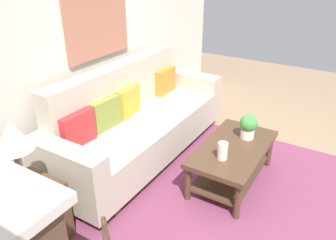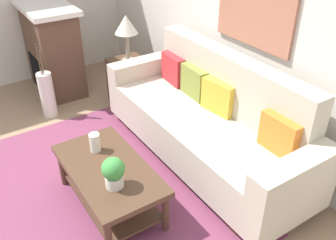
{
  "view_description": "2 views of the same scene",
  "coord_description": "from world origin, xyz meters",
  "px_view_note": "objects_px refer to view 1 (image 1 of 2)",
  "views": [
    {
      "loc": [
        -2.51,
        -0.36,
        2.14
      ],
      "look_at": [
        -0.03,
        1.15,
        0.68
      ],
      "focal_mm": 35.11,
      "sensor_mm": 36.0,
      "label": 1
    },
    {
      "loc": [
        2.51,
        -0.34,
        2.38
      ],
      "look_at": [
        0.19,
        1.17,
        0.65
      ],
      "focal_mm": 39.6,
      "sensor_mm": 36.0,
      "label": 2
    }
  ],
  "objects_px": {
    "throw_pillow_orange": "(164,81)",
    "table_lamp": "(12,139)",
    "coffee_table": "(233,156)",
    "side_table": "(32,217)",
    "potted_plant_tabletop": "(248,126)",
    "throw_pillow_olive": "(105,114)",
    "framed_painting": "(98,22)",
    "throw_pillow_crimson": "(77,129)",
    "tabletop_vase": "(223,151)",
    "throw_pillow_mustard": "(128,101)",
    "couch": "(138,123)"
  },
  "relations": [
    {
      "from": "throw_pillow_orange",
      "to": "table_lamp",
      "type": "height_order",
      "value": "table_lamp"
    },
    {
      "from": "throw_pillow_orange",
      "to": "coffee_table",
      "type": "distance_m",
      "value": 1.46
    },
    {
      "from": "side_table",
      "to": "potted_plant_tabletop",
      "type": "bearing_deg",
      "value": -30.86
    },
    {
      "from": "throw_pillow_olive",
      "to": "framed_painting",
      "type": "height_order",
      "value": "framed_painting"
    },
    {
      "from": "throw_pillow_orange",
      "to": "potted_plant_tabletop",
      "type": "relative_size",
      "value": 1.37
    },
    {
      "from": "throw_pillow_crimson",
      "to": "tabletop_vase",
      "type": "height_order",
      "value": "throw_pillow_crimson"
    },
    {
      "from": "throw_pillow_mustard",
      "to": "tabletop_vase",
      "type": "distance_m",
      "value": 1.25
    },
    {
      "from": "tabletop_vase",
      "to": "side_table",
      "type": "bearing_deg",
      "value": 142.26
    },
    {
      "from": "throw_pillow_olive",
      "to": "side_table",
      "type": "height_order",
      "value": "throw_pillow_olive"
    },
    {
      "from": "throw_pillow_crimson",
      "to": "table_lamp",
      "type": "distance_m",
      "value": 0.83
    },
    {
      "from": "side_table",
      "to": "framed_painting",
      "type": "xyz_separation_m",
      "value": [
        1.52,
        0.53,
        1.23
      ]
    },
    {
      "from": "couch",
      "to": "throw_pillow_olive",
      "type": "height_order",
      "value": "couch"
    },
    {
      "from": "framed_painting",
      "to": "throw_pillow_orange",
      "type": "bearing_deg",
      "value": -23.7
    },
    {
      "from": "throw_pillow_mustard",
      "to": "potted_plant_tabletop",
      "type": "distance_m",
      "value": 1.34
    },
    {
      "from": "throw_pillow_olive",
      "to": "throw_pillow_orange",
      "type": "xyz_separation_m",
      "value": [
        1.17,
        0.0,
        0.0
      ]
    },
    {
      "from": "potted_plant_tabletop",
      "to": "side_table",
      "type": "height_order",
      "value": "potted_plant_tabletop"
    },
    {
      "from": "throw_pillow_mustard",
      "to": "table_lamp",
      "type": "xyz_separation_m",
      "value": [
        -1.52,
        -0.19,
        0.31
      ]
    },
    {
      "from": "throw_pillow_orange",
      "to": "framed_painting",
      "type": "distance_m",
      "value": 1.19
    },
    {
      "from": "tabletop_vase",
      "to": "potted_plant_tabletop",
      "type": "distance_m",
      "value": 0.51
    },
    {
      "from": "throw_pillow_orange",
      "to": "table_lamp",
      "type": "distance_m",
      "value": 2.33
    },
    {
      "from": "throw_pillow_mustard",
      "to": "coffee_table",
      "type": "distance_m",
      "value": 1.3
    },
    {
      "from": "tabletop_vase",
      "to": "table_lamp",
      "type": "distance_m",
      "value": 1.77
    },
    {
      "from": "throw_pillow_mustard",
      "to": "potted_plant_tabletop",
      "type": "xyz_separation_m",
      "value": [
        0.33,
        -1.29,
        -0.11
      ]
    },
    {
      "from": "potted_plant_tabletop",
      "to": "framed_painting",
      "type": "bearing_deg",
      "value": 101.47
    },
    {
      "from": "couch",
      "to": "throw_pillow_crimson",
      "type": "xyz_separation_m",
      "value": [
        -0.78,
        0.12,
        0.25
      ]
    },
    {
      "from": "throw_pillow_crimson",
      "to": "potted_plant_tabletop",
      "type": "distance_m",
      "value": 1.71
    },
    {
      "from": "throw_pillow_orange",
      "to": "table_lamp",
      "type": "bearing_deg",
      "value": -175.37
    },
    {
      "from": "throw_pillow_mustard",
      "to": "throw_pillow_orange",
      "type": "bearing_deg",
      "value": 0.0
    },
    {
      "from": "throw_pillow_orange",
      "to": "side_table",
      "type": "distance_m",
      "value": 2.34
    },
    {
      "from": "table_lamp",
      "to": "framed_painting",
      "type": "xyz_separation_m",
      "value": [
        1.52,
        0.53,
        0.52
      ]
    },
    {
      "from": "throw_pillow_olive",
      "to": "side_table",
      "type": "relative_size",
      "value": 0.64
    },
    {
      "from": "couch",
      "to": "throw_pillow_orange",
      "type": "relative_size",
      "value": 6.79
    },
    {
      "from": "couch",
      "to": "throw_pillow_olive",
      "type": "xyz_separation_m",
      "value": [
        -0.39,
        0.12,
        0.25
      ]
    },
    {
      "from": "throw_pillow_orange",
      "to": "framed_painting",
      "type": "relative_size",
      "value": 0.39
    },
    {
      "from": "throw_pillow_olive",
      "to": "throw_pillow_orange",
      "type": "height_order",
      "value": "same"
    },
    {
      "from": "couch",
      "to": "tabletop_vase",
      "type": "bearing_deg",
      "value": -98.95
    },
    {
      "from": "table_lamp",
      "to": "potted_plant_tabletop",
      "type": "bearing_deg",
      "value": -30.86
    },
    {
      "from": "coffee_table",
      "to": "side_table",
      "type": "height_order",
      "value": "side_table"
    },
    {
      "from": "throw_pillow_mustard",
      "to": "framed_painting",
      "type": "relative_size",
      "value": 0.39
    },
    {
      "from": "throw_pillow_mustard",
      "to": "throw_pillow_orange",
      "type": "height_order",
      "value": "same"
    },
    {
      "from": "throw_pillow_crimson",
      "to": "coffee_table",
      "type": "height_order",
      "value": "throw_pillow_crimson"
    },
    {
      "from": "throw_pillow_crimson",
      "to": "table_lamp",
      "type": "xyz_separation_m",
      "value": [
        -0.75,
        -0.19,
        0.31
      ]
    },
    {
      "from": "throw_pillow_orange",
      "to": "table_lamp",
      "type": "xyz_separation_m",
      "value": [
        -2.3,
        -0.19,
        0.31
      ]
    },
    {
      "from": "couch",
      "to": "throw_pillow_crimson",
      "type": "bearing_deg",
      "value": 170.91
    },
    {
      "from": "tabletop_vase",
      "to": "coffee_table",
      "type": "bearing_deg",
      "value": -2.49
    },
    {
      "from": "table_lamp",
      "to": "throw_pillow_orange",
      "type": "bearing_deg",
      "value": 4.63
    },
    {
      "from": "coffee_table",
      "to": "potted_plant_tabletop",
      "type": "bearing_deg",
      "value": -12.56
    },
    {
      "from": "throw_pillow_mustard",
      "to": "coffee_table",
      "type": "bearing_deg",
      "value": -85.62
    },
    {
      "from": "throw_pillow_crimson",
      "to": "side_table",
      "type": "distance_m",
      "value": 0.87
    },
    {
      "from": "throw_pillow_mustard",
      "to": "throw_pillow_orange",
      "type": "xyz_separation_m",
      "value": [
        0.78,
        0.0,
        0.0
      ]
    }
  ]
}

